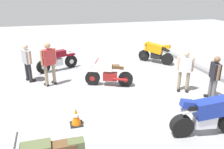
{
  "coord_description": "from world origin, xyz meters",
  "views": [
    {
      "loc": [
        7.2,
        -2.46,
        3.61
      ],
      "look_at": [
        -0.23,
        -0.36,
        0.75
      ],
      "focal_mm": 35.76,
      "sensor_mm": 36.0,
      "label": 1
    }
  ],
  "objects_px": {
    "motorcycle_blue_sportbike": "(208,115)",
    "person_in_white_shirt": "(185,69)",
    "motorcycle_orange_sportbike": "(155,52)",
    "person_in_black_shirt": "(214,76)",
    "motorcycle_maroon_cruiser": "(57,60)",
    "person_in_red_shirt": "(49,61)",
    "person_in_gray_shirt": "(27,61)",
    "traffic_cone": "(76,117)",
    "motorcycle_cream_vintage": "(109,74)"
  },
  "relations": [
    {
      "from": "motorcycle_blue_sportbike",
      "to": "motorcycle_maroon_cruiser",
      "type": "xyz_separation_m",
      "value": [
        -6.45,
        -3.56,
        -0.07
      ]
    },
    {
      "from": "motorcycle_blue_sportbike",
      "to": "traffic_cone",
      "type": "xyz_separation_m",
      "value": [
        -1.4,
        -3.29,
        -0.33
      ]
    },
    {
      "from": "person_in_gray_shirt",
      "to": "traffic_cone",
      "type": "xyz_separation_m",
      "value": [
        3.92,
        1.51,
        -0.65
      ]
    },
    {
      "from": "motorcycle_cream_vintage",
      "to": "traffic_cone",
      "type": "bearing_deg",
      "value": 78.06
    },
    {
      "from": "motorcycle_cream_vintage",
      "to": "traffic_cone",
      "type": "xyz_separation_m",
      "value": [
        2.52,
        -1.67,
        -0.23
      ]
    },
    {
      "from": "motorcycle_orange_sportbike",
      "to": "person_in_gray_shirt",
      "type": "distance_m",
      "value": 6.49
    },
    {
      "from": "motorcycle_maroon_cruiser",
      "to": "person_in_red_shirt",
      "type": "height_order",
      "value": "person_in_red_shirt"
    },
    {
      "from": "motorcycle_blue_sportbike",
      "to": "person_in_gray_shirt",
      "type": "distance_m",
      "value": 7.17
    },
    {
      "from": "person_in_red_shirt",
      "to": "motorcycle_orange_sportbike",
      "type": "bearing_deg",
      "value": -102.52
    },
    {
      "from": "person_in_white_shirt",
      "to": "motorcycle_cream_vintage",
      "type": "bearing_deg",
      "value": -87.61
    },
    {
      "from": "person_in_white_shirt",
      "to": "motorcycle_blue_sportbike",
      "type": "bearing_deg",
      "value": 7.73
    },
    {
      "from": "motorcycle_orange_sportbike",
      "to": "person_in_white_shirt",
      "type": "distance_m",
      "value": 3.72
    },
    {
      "from": "traffic_cone",
      "to": "person_in_red_shirt",
      "type": "bearing_deg",
      "value": -168.92
    },
    {
      "from": "motorcycle_orange_sportbike",
      "to": "person_in_red_shirt",
      "type": "distance_m",
      "value": 5.79
    },
    {
      "from": "motorcycle_blue_sportbike",
      "to": "person_in_black_shirt",
      "type": "bearing_deg",
      "value": 56.96
    },
    {
      "from": "motorcycle_maroon_cruiser",
      "to": "person_in_black_shirt",
      "type": "xyz_separation_m",
      "value": [
        4.69,
        5.14,
        0.36
      ]
    },
    {
      "from": "motorcycle_blue_sportbike",
      "to": "motorcycle_cream_vintage",
      "type": "xyz_separation_m",
      "value": [
        -3.92,
        -1.63,
        -0.11
      ]
    },
    {
      "from": "motorcycle_maroon_cruiser",
      "to": "person_in_gray_shirt",
      "type": "bearing_deg",
      "value": -159.79
    },
    {
      "from": "motorcycle_blue_sportbike",
      "to": "person_in_red_shirt",
      "type": "height_order",
      "value": "person_in_red_shirt"
    },
    {
      "from": "motorcycle_orange_sportbike",
      "to": "traffic_cone",
      "type": "height_order",
      "value": "motorcycle_orange_sportbike"
    },
    {
      "from": "motorcycle_maroon_cruiser",
      "to": "person_in_gray_shirt",
      "type": "xyz_separation_m",
      "value": [
        1.13,
        -1.25,
        0.39
      ]
    },
    {
      "from": "motorcycle_orange_sportbike",
      "to": "person_in_black_shirt",
      "type": "bearing_deg",
      "value": 139.04
    },
    {
      "from": "person_in_gray_shirt",
      "to": "motorcycle_cream_vintage",
      "type": "bearing_deg",
      "value": -52.33
    },
    {
      "from": "motorcycle_blue_sportbike",
      "to": "person_in_white_shirt",
      "type": "bearing_deg",
      "value": 78.44
    },
    {
      "from": "person_in_gray_shirt",
      "to": "traffic_cone",
      "type": "distance_m",
      "value": 4.25
    },
    {
      "from": "motorcycle_blue_sportbike",
      "to": "person_in_white_shirt",
      "type": "height_order",
      "value": "person_in_white_shirt"
    },
    {
      "from": "motorcycle_orange_sportbike",
      "to": "person_in_white_shirt",
      "type": "bearing_deg",
      "value": 129.85
    },
    {
      "from": "motorcycle_cream_vintage",
      "to": "person_in_white_shirt",
      "type": "bearing_deg",
      "value": 175.82
    },
    {
      "from": "motorcycle_maroon_cruiser",
      "to": "person_in_black_shirt",
      "type": "height_order",
      "value": "person_in_black_shirt"
    },
    {
      "from": "motorcycle_orange_sportbike",
      "to": "person_in_red_shirt",
      "type": "xyz_separation_m",
      "value": [
        1.69,
        -5.52,
        0.44
      ]
    },
    {
      "from": "person_in_red_shirt",
      "to": "person_in_black_shirt",
      "type": "distance_m",
      "value": 6.21
    },
    {
      "from": "person_in_gray_shirt",
      "to": "person_in_white_shirt",
      "type": "distance_m",
      "value": 6.37
    },
    {
      "from": "motorcycle_cream_vintage",
      "to": "person_in_black_shirt",
      "type": "xyz_separation_m",
      "value": [
        2.16,
        3.2,
        0.4
      ]
    },
    {
      "from": "motorcycle_cream_vintage",
      "to": "person_in_gray_shirt",
      "type": "relative_size",
      "value": 1.16
    },
    {
      "from": "person_in_gray_shirt",
      "to": "motorcycle_maroon_cruiser",
      "type": "bearing_deg",
      "value": 13.63
    },
    {
      "from": "person_in_white_shirt",
      "to": "motorcycle_maroon_cruiser",
      "type": "bearing_deg",
      "value": -101.71
    },
    {
      "from": "person_in_red_shirt",
      "to": "person_in_white_shirt",
      "type": "xyz_separation_m",
      "value": [
        1.97,
        4.92,
        -0.14
      ]
    },
    {
      "from": "motorcycle_orange_sportbike",
      "to": "person_in_black_shirt",
      "type": "distance_m",
      "value": 4.57
    },
    {
      "from": "person_in_black_shirt",
      "to": "person_in_white_shirt",
      "type": "relative_size",
      "value": 1.0
    },
    {
      "from": "motorcycle_cream_vintage",
      "to": "motorcycle_orange_sportbike",
      "type": "height_order",
      "value": "motorcycle_orange_sportbike"
    },
    {
      "from": "motorcycle_maroon_cruiser",
      "to": "person_in_red_shirt",
      "type": "relative_size",
      "value": 1.11
    },
    {
      "from": "motorcycle_orange_sportbike",
      "to": "person_in_white_shirt",
      "type": "height_order",
      "value": "person_in_white_shirt"
    },
    {
      "from": "motorcycle_blue_sportbike",
      "to": "traffic_cone",
      "type": "relative_size",
      "value": 3.69
    },
    {
      "from": "person_in_red_shirt",
      "to": "traffic_cone",
      "type": "xyz_separation_m",
      "value": [
        3.24,
        0.63,
        -0.77
      ]
    },
    {
      "from": "motorcycle_maroon_cruiser",
      "to": "person_in_red_shirt",
      "type": "distance_m",
      "value": 1.92
    },
    {
      "from": "person_in_black_shirt",
      "to": "person_in_red_shirt",
      "type": "bearing_deg",
      "value": -9.84
    },
    {
      "from": "motorcycle_orange_sportbike",
      "to": "motorcycle_maroon_cruiser",
      "type": "relative_size",
      "value": 0.81
    },
    {
      "from": "motorcycle_cream_vintage",
      "to": "person_in_white_shirt",
      "type": "distance_m",
      "value": 2.93
    },
    {
      "from": "motorcycle_orange_sportbike",
      "to": "person_in_white_shirt",
      "type": "xyz_separation_m",
      "value": [
        3.66,
        -0.61,
        0.29
      ]
    },
    {
      "from": "motorcycle_orange_sportbike",
      "to": "person_in_gray_shirt",
      "type": "height_order",
      "value": "person_in_gray_shirt"
    }
  ]
}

